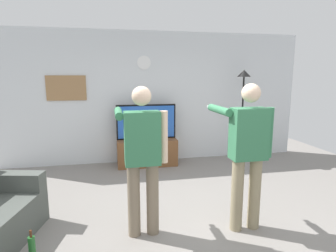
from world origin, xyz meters
The scene contains 10 objects.
ground_plane centered at (0.00, 0.00, 0.00)m, with size 8.40×8.40×0.00m, color gray.
back_wall centered at (0.00, 2.95, 1.35)m, with size 6.40×0.10×2.70m, color silver.
tv_stand centered at (-0.22, 2.60, 0.27)m, with size 1.20×0.52×0.54m.
television centered at (-0.22, 2.65, 0.89)m, with size 1.20×0.07×0.70m.
wall_clock centered at (-0.22, 2.89, 2.07)m, with size 0.28×0.28×0.03m, color white.
framed_picture centered at (-1.75, 2.90, 1.57)m, with size 0.75×0.04×0.49m, color #997047.
floor_lamp centered at (1.81, 2.53, 1.37)m, with size 0.32×0.32×1.92m.
person_standing_nearer_lamp centered at (-0.58, 0.08, 0.96)m, with size 0.57×0.78×1.70m.
person_standing_nearer_couch centered at (0.61, -0.04, 0.97)m, with size 0.58×0.78×1.72m.
beverage_bottle centered at (-1.70, -0.24, 0.15)m, with size 0.07×0.07×0.35m.
Camera 1 is at (-0.90, -2.89, 1.80)m, focal length 29.87 mm.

